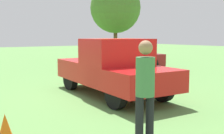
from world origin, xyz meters
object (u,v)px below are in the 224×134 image
at_px(sedan_near, 122,58).
at_px(traffic_cone, 5,129).
at_px(pickup_truck, 114,67).
at_px(tree_far_center, 115,8).
at_px(person_bystander, 145,87).

relative_size(sedan_near, traffic_cone, 8.49).
distance_m(pickup_truck, tree_far_center, 12.48).
bearing_deg(tree_far_center, sedan_near, -31.07).
bearing_deg(traffic_cone, sedan_near, 132.96).
bearing_deg(tree_far_center, person_bystander, -33.08).
bearing_deg(pickup_truck, sedan_near, -35.41).
bearing_deg(tree_far_center, pickup_truck, -35.05).
relative_size(person_bystander, traffic_cone, 3.29).
relative_size(pickup_truck, traffic_cone, 8.70).
bearing_deg(person_bystander, traffic_cone, -113.79).
xyz_separation_m(sedan_near, tree_far_center, (-4.77, 2.87, 3.25)).
bearing_deg(traffic_cone, person_bystander, 54.41).
xyz_separation_m(pickup_truck, traffic_cone, (2.17, -3.78, -0.65)).
distance_m(sedan_near, traffic_cone, 10.75).
relative_size(sedan_near, tree_far_center, 0.81).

